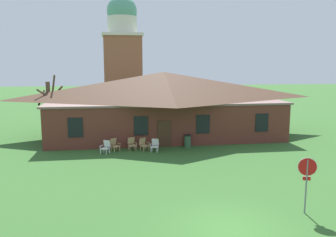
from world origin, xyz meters
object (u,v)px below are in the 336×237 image
object	(u,v)px
stop_sign	(307,174)
lawn_chair_right_end	(155,145)
lawn_chair_by_porch	(106,147)
trash_bin	(187,141)
lawn_chair_middle	(144,144)
lawn_chair_near_door	(114,145)
lawn_chair_left_end	(132,144)

from	to	relation	value
stop_sign	lawn_chair_right_end	bearing A→B (deg)	114.18
lawn_chair_by_porch	trash_bin	size ratio (longest dim) A/B	0.98
lawn_chair_middle	trash_bin	xyz separation A→B (m)	(3.52, 0.60, -0.00)
lawn_chair_near_door	lawn_chair_right_end	xyz separation A→B (m)	(3.01, -0.60, 0.00)
stop_sign	lawn_chair_near_door	xyz separation A→B (m)	(-8.29, 12.38, -1.26)
lawn_chair_near_door	lawn_chair_right_end	world-z (taller)	same
lawn_chair_right_end	trash_bin	distance (m)	2.92
lawn_chair_right_end	trash_bin	xyz separation A→B (m)	(2.73, 1.04, -0.00)
lawn_chair_left_end	lawn_chair_near_door	bearing A→B (deg)	-174.89
trash_bin	lawn_chair_near_door	bearing A→B (deg)	-175.52
lawn_chair_right_end	stop_sign	bearing A→B (deg)	-65.82
stop_sign	lawn_chair_right_end	world-z (taller)	stop_sign
lawn_chair_left_end	trash_bin	world-z (taller)	trash_bin
lawn_chair_middle	lawn_chair_right_end	world-z (taller)	same
lawn_chair_near_door	lawn_chair_middle	world-z (taller)	same
lawn_chair_near_door	lawn_chair_left_end	xyz separation A→B (m)	(1.31, 0.12, 0.00)
stop_sign	trash_bin	size ratio (longest dim) A/B	2.54
lawn_chair_by_porch	lawn_chair_near_door	world-z (taller)	same
stop_sign	lawn_chair_near_door	distance (m)	14.95
stop_sign	lawn_chair_by_porch	distance (m)	14.82
lawn_chair_by_porch	lawn_chair_near_door	distance (m)	0.88
lawn_chair_by_porch	lawn_chair_right_end	distance (m)	3.63
lawn_chair_by_porch	trash_bin	xyz separation A→B (m)	(6.36, 1.06, -0.00)
lawn_chair_near_door	trash_bin	bearing A→B (deg)	4.48
stop_sign	trash_bin	bearing A→B (deg)	101.30
lawn_chair_right_end	trash_bin	world-z (taller)	trash_bin
stop_sign	lawn_chair_by_porch	xyz separation A→B (m)	(-8.92, 11.76, -1.26)
stop_sign	trash_bin	world-z (taller)	stop_sign
lawn_chair_middle	lawn_chair_by_porch	bearing A→B (deg)	-170.69
lawn_chair_near_door	lawn_chair_left_end	size ratio (longest dim) A/B	1.00
stop_sign	lawn_chair_right_end	size ratio (longest dim) A/B	2.61
lawn_chair_middle	lawn_chair_right_end	size ratio (longest dim) A/B	1.00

